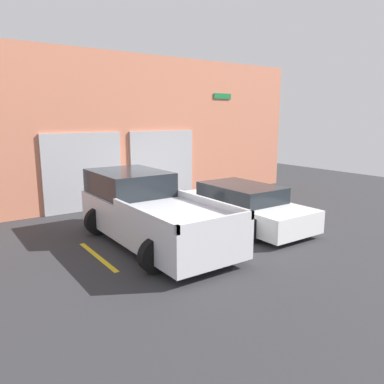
{
  "coord_description": "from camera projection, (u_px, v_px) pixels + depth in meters",
  "views": [
    {
      "loc": [
        -5.94,
        -9.44,
        3.18
      ],
      "look_at": [
        0.0,
        -0.96,
        1.1
      ],
      "focal_mm": 35.0,
      "sensor_mm": 36.0,
      "label": 1
    }
  ],
  "objects": [
    {
      "name": "ground_plane",
      "position": [
        174.0,
        222.0,
        11.55
      ],
      "size": [
        28.0,
        28.0,
        0.0
      ],
      "primitive_type": "plane",
      "color": "#2D2D30"
    },
    {
      "name": "shophouse_building",
      "position": [
        125.0,
        131.0,
        13.66
      ],
      "size": [
        15.65,
        0.68,
        5.4
      ],
      "color": "#D17A5B",
      "rests_on": "ground"
    },
    {
      "name": "pickup_truck",
      "position": [
        148.0,
        211.0,
        9.6
      ],
      "size": [
        2.46,
        5.11,
        1.72
      ],
      "color": "silver",
      "rests_on": "ground"
    },
    {
      "name": "sedan_white",
      "position": [
        243.0,
        206.0,
        11.13
      ],
      "size": [
        2.23,
        4.36,
        1.21
      ],
      "color": "white",
      "rests_on": "ground"
    },
    {
      "name": "parking_stripe_far_left",
      "position": [
        98.0,
        256.0,
        8.67
      ],
      "size": [
        0.12,
        2.2,
        0.01
      ],
      "primitive_type": "cube",
      "color": "gold",
      "rests_on": "ground"
    },
    {
      "name": "parking_stripe_left",
      "position": [
        202.0,
        234.0,
        10.37
      ],
      "size": [
        0.12,
        2.2,
        0.01
      ],
      "primitive_type": "cube",
      "color": "gold",
      "rests_on": "ground"
    },
    {
      "name": "parking_stripe_centre",
      "position": [
        278.0,
        217.0,
        12.08
      ],
      "size": [
        0.12,
        2.2,
        0.01
      ],
      "primitive_type": "cube",
      "color": "gold",
      "rests_on": "ground"
    }
  ]
}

